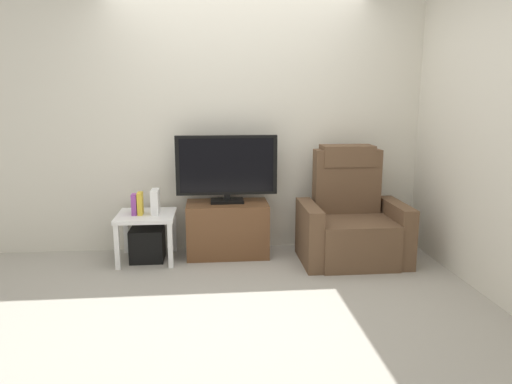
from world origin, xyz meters
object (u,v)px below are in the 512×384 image
(recliner_armchair, at_px, (351,221))
(game_console, at_px, (155,202))
(television, at_px, (227,167))
(subwoofer_box, at_px, (147,244))
(tv_stand, at_px, (227,229))
(book_middle, at_px, (140,203))
(book_leftmost, at_px, (134,204))
(side_table, at_px, (146,221))

(recliner_armchair, relative_size, game_console, 4.71)
(television, xyz_separation_m, subwoofer_box, (-0.77, -0.10, -0.72))
(tv_stand, distance_m, book_middle, 0.88)
(television, xyz_separation_m, book_leftmost, (-0.87, -0.12, -0.32))
(side_table, bearing_deg, recliner_armchair, -4.46)
(book_leftmost, bearing_deg, game_console, 8.97)
(television, height_order, book_leftmost, television)
(tv_stand, xyz_separation_m, book_middle, (-0.82, -0.10, 0.30))
(side_table, distance_m, book_leftmost, 0.20)
(subwoofer_box, relative_size, book_middle, 1.48)
(television, xyz_separation_m, book_middle, (-0.82, -0.12, -0.31))
(side_table, bearing_deg, subwoofer_box, 161.57)
(recliner_armchair, xyz_separation_m, subwoofer_box, (-1.95, 0.15, -0.22))
(tv_stand, bearing_deg, book_leftmost, -173.42)
(television, distance_m, recliner_armchair, 1.30)
(book_leftmost, relative_size, game_console, 0.86)
(television, bearing_deg, book_middle, -171.70)
(subwoofer_box, xyz_separation_m, book_middle, (-0.05, -0.02, 0.41))
(recliner_armchair, xyz_separation_m, side_table, (-1.95, 0.15, 0.01))
(television, relative_size, book_middle, 4.61)
(recliner_armchair, distance_m, subwoofer_box, 1.96)
(tv_stand, distance_m, book_leftmost, 0.92)
(book_middle, relative_size, game_console, 0.92)
(subwoofer_box, bearing_deg, game_console, 6.34)
(television, distance_m, subwoofer_box, 1.06)
(side_table, height_order, book_leftmost, book_leftmost)
(game_console, bearing_deg, tv_stand, 5.91)
(television, distance_m, book_leftmost, 0.94)
(subwoofer_box, height_order, game_console, game_console)
(game_console, bearing_deg, book_leftmost, -171.03)
(television, height_order, subwoofer_box, television)
(game_console, bearing_deg, book_middle, -167.61)
(side_table, height_order, game_console, game_console)
(side_table, relative_size, game_console, 2.35)
(television, bearing_deg, tv_stand, -90.00)
(book_leftmost, bearing_deg, tv_stand, 6.58)
(television, distance_m, side_table, 0.92)
(television, xyz_separation_m, game_console, (-0.68, -0.09, -0.30))
(tv_stand, relative_size, side_table, 1.46)
(book_leftmost, height_order, game_console, game_console)
(game_console, bearing_deg, subwoofer_box, -173.66)
(subwoofer_box, bearing_deg, television, 7.34)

